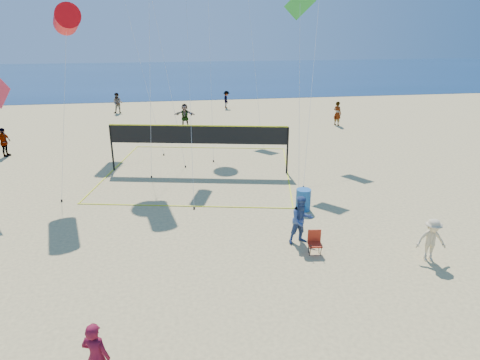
{
  "coord_description": "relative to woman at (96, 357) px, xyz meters",
  "views": [
    {
      "loc": [
        -0.91,
        -9.26,
        7.76
      ],
      "look_at": [
        0.85,
        2.0,
        3.59
      ],
      "focal_mm": 32.0,
      "sensor_mm": 36.0,
      "label": 1
    }
  ],
  "objects": [
    {
      "name": "ground",
      "position": [
        2.87,
        1.4,
        -0.89
      ],
      "size": [
        120.0,
        120.0,
        0.0
      ],
      "primitive_type": "plane",
      "color": "#DAC07B",
      "rests_on": "ground"
    },
    {
      "name": "ocean",
      "position": [
        2.87,
        63.4,
        -0.87
      ],
      "size": [
        140.0,
        50.0,
        0.03
      ],
      "primitive_type": "cube",
      "color": "#102C4E",
      "rests_on": "ground"
    },
    {
      "name": "woman",
      "position": [
        0.0,
        0.0,
        0.0
      ],
      "size": [
        0.76,
        0.63,
        1.77
      ],
      "primitive_type": "imported",
      "rotation": [
        0.0,
        0.0,
        2.77
      ],
      "color": "maroon",
      "rests_on": "ground"
    },
    {
      "name": "bystander_a",
      "position": [
        6.42,
        5.96,
        0.04
      ],
      "size": [
        1.0,
        0.84,
        1.86
      ],
      "primitive_type": "imported",
      "rotation": [
        0.0,
        0.0,
        0.16
      ],
      "color": "#344D82",
      "rests_on": "ground"
    },
    {
      "name": "bystander_b",
      "position": [
        10.47,
        4.02,
        -0.1
      ],
      "size": [
        1.11,
        0.77,
        1.57
      ],
      "primitive_type": "imported",
      "rotation": [
        0.0,
        0.0,
        -0.19
      ],
      "color": "beige",
      "rests_on": "ground"
    },
    {
      "name": "far_person_0",
      "position": [
        -8.48,
        19.6,
        0.01
      ],
      "size": [
        0.78,
        1.14,
        1.79
      ],
      "primitive_type": "imported",
      "rotation": [
        0.0,
        0.0,
        1.21
      ],
      "color": "gray",
      "rests_on": "ground"
    },
    {
      "name": "far_person_1",
      "position": [
        2.83,
        26.38,
        0.0
      ],
      "size": [
        1.72,
        0.82,
        1.78
      ],
      "primitive_type": "imported",
      "rotation": [
        0.0,
        0.0,
        -0.18
      ],
      "color": "gray",
      "rests_on": "ground"
    },
    {
      "name": "far_person_2",
      "position": [
        15.01,
        24.71,
        0.08
      ],
      "size": [
        0.76,
        0.84,
        1.93
      ],
      "primitive_type": "imported",
      "rotation": [
        0.0,
        0.0,
        2.12
      ],
      "color": "gray",
      "rests_on": "ground"
    },
    {
      "name": "far_person_3",
      "position": [
        -3.05,
        32.53,
        0.04
      ],
      "size": [
        0.98,
        0.81,
        1.86
      ],
      "primitive_type": "imported",
      "rotation": [
        0.0,
        0.0,
        -0.12
      ],
      "color": "gray",
      "rests_on": "ground"
    },
    {
      "name": "far_person_4",
      "position": [
        7.11,
        33.51,
        -0.05
      ],
      "size": [
        0.63,
        1.08,
        1.67
      ],
      "primitive_type": "imported",
      "rotation": [
        0.0,
        0.0,
        1.58
      ],
      "color": "gray",
      "rests_on": "ground"
    },
    {
      "name": "camp_chair",
      "position": [
        6.68,
        5.11,
        -0.4
      ],
      "size": [
        0.52,
        0.63,
        0.97
      ],
      "rotation": [
        0.0,
        0.0,
        -0.12
      ],
      "color": "#A92513",
      "rests_on": "ground"
    },
    {
      "name": "trash_barrel",
      "position": [
        7.4,
        8.86,
        -0.4
      ],
      "size": [
        0.81,
        0.81,
        0.97
      ],
      "primitive_type": "cylinder",
      "rotation": [
        0.0,
        0.0,
        -0.31
      ],
      "color": "#175398",
      "rests_on": "ground"
    },
    {
      "name": "volleyball_net",
      "position": [
        3.21,
        14.79,
        0.95
      ],
      "size": [
        11.68,
        11.57,
        2.65
      ],
      "rotation": [
        0.0,
        0.0,
        -0.21
      ],
      "color": "black",
      "rests_on": "ground"
    },
    {
      "name": "kite_0",
      "position": [
        -2.58,
        13.64,
        7.04
      ],
      "size": [
        1.74,
        3.59,
        8.64
      ],
      "rotation": [
        0.0,
        0.0,
        0.27
      ],
      "color": "red",
      "rests_on": "ground"
    },
    {
      "name": "kite_4",
      "position": [
        8.58,
        14.71,
        7.35
      ],
      "size": [
        2.08,
        5.75,
        9.55
      ],
      "rotation": [
        0.0,
        0.0,
        -0.12
      ],
      "color": "green",
      "rests_on": "ground"
    }
  ]
}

